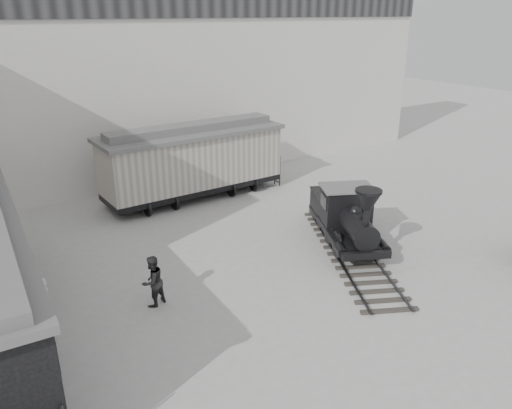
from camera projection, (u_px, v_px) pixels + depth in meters
ground at (356, 305)px, 15.10m from camera, size 90.00×90.00×0.00m
north_wall at (154, 71)px, 24.82m from camera, size 34.00×2.51×11.00m
locomotive at (348, 220)px, 18.50m from camera, size 5.12×8.06×2.86m
boxcar at (193, 160)px, 23.21m from camera, size 8.77×3.01×3.56m
visitor_a at (43, 307)px, 13.42m from camera, size 0.75×0.73×1.74m
visitor_b at (152, 281)px, 14.83m from camera, size 0.95×0.85×1.61m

